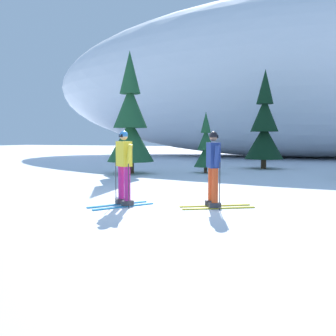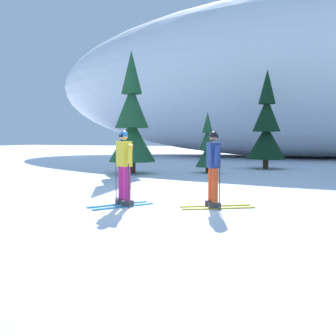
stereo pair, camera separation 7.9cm
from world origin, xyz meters
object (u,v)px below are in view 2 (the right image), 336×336
at_px(skier_navy_jacket, 213,168).
at_px(pine_tree_center_left, 207,147).
at_px(pine_tree_far_left, 132,123).
at_px(trail_marker_post, 130,163).
at_px(skier_yellow_jacket, 124,166).
at_px(pine_tree_center, 266,127).

xyz_separation_m(skier_navy_jacket, pine_tree_center_left, (-2.68, 8.50, 0.26)).
bearing_deg(pine_tree_far_left, trail_marker_post, -62.82).
bearing_deg(pine_tree_center_left, pine_tree_far_left, -152.47).
distance_m(skier_yellow_jacket, trail_marker_post, 2.93).
bearing_deg(skier_yellow_jacket, skier_navy_jacket, 15.67).
xyz_separation_m(pine_tree_center_left, pine_tree_center, (2.25, 3.51, 1.01)).
bearing_deg(skier_yellow_jacket, trail_marker_post, 115.78).
height_order(skier_yellow_jacket, pine_tree_center, pine_tree_center).
relative_size(skier_navy_jacket, pine_tree_center, 0.34).
bearing_deg(pine_tree_far_left, skier_navy_jacket, -49.48).
bearing_deg(pine_tree_center_left, trail_marker_post, -96.26).
bearing_deg(trail_marker_post, skier_yellow_jacket, -64.22).
bearing_deg(pine_tree_far_left, pine_tree_center, 43.57).
bearing_deg(skier_navy_jacket, pine_tree_center_left, 107.48).
height_order(pine_tree_far_left, trail_marker_post, pine_tree_far_left).
bearing_deg(pine_tree_center, skier_navy_jacket, -87.99).
distance_m(skier_navy_jacket, pine_tree_far_left, 9.12).
xyz_separation_m(skier_yellow_jacket, pine_tree_center, (1.69, 12.60, 1.25)).
bearing_deg(skier_navy_jacket, trail_marker_post, 148.88).
relative_size(pine_tree_far_left, trail_marker_post, 3.74).
relative_size(skier_navy_jacket, pine_tree_far_left, 0.32).
relative_size(pine_tree_far_left, pine_tree_center_left, 1.95).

